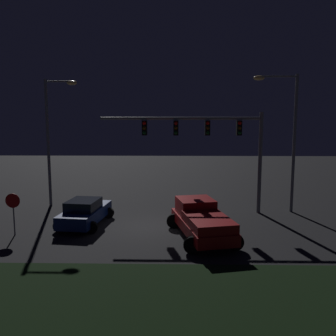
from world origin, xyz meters
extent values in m
plane|color=black|center=(0.00, 0.00, 0.00)|extent=(80.00, 80.00, 0.00)
cube|color=black|center=(0.00, -7.99, 0.05)|extent=(23.80, 4.98, 0.10)
cube|color=maroon|center=(2.89, -1.95, 0.68)|extent=(3.13, 5.71, 0.55)
cube|color=maroon|center=(2.64, -0.79, 1.38)|extent=(2.21, 2.25, 0.85)
cube|color=black|center=(2.64, -0.79, 1.50)|extent=(2.05, 1.87, 0.51)
cube|color=maroon|center=(3.13, -3.00, 1.18)|extent=(2.53, 3.37, 0.45)
cylinder|color=black|center=(1.47, -0.27, 0.40)|extent=(0.80, 0.22, 0.80)
cylinder|color=black|center=(3.48, 0.17, 0.40)|extent=(0.80, 0.22, 0.80)
cylinder|color=black|center=(2.31, -4.07, 0.40)|extent=(0.80, 0.22, 0.80)
cylinder|color=black|center=(4.32, -3.62, 0.40)|extent=(0.80, 0.22, 0.80)
cube|color=navy|center=(-3.64, 0.30, 0.61)|extent=(2.30, 4.58, 0.70)
cube|color=black|center=(-3.66, 0.05, 1.23)|extent=(1.82, 2.17, 0.55)
cylinder|color=black|center=(-4.38, 1.90, 0.32)|extent=(0.64, 0.22, 0.64)
cylinder|color=black|center=(-2.55, 1.68, 0.32)|extent=(0.64, 0.22, 0.64)
cylinder|color=black|center=(-4.72, -1.08, 0.32)|extent=(0.64, 0.22, 0.64)
cylinder|color=black|center=(-2.90, -1.29, 0.32)|extent=(0.64, 0.22, 0.64)
cylinder|color=slate|center=(6.98, 3.17, 3.25)|extent=(0.24, 0.24, 6.50)
cylinder|color=slate|center=(1.88, 3.17, 6.10)|extent=(10.20, 0.18, 0.18)
cube|color=black|center=(5.58, 3.17, 5.50)|extent=(0.32, 0.44, 0.95)
sphere|color=red|center=(5.58, 2.94, 5.80)|extent=(0.22, 0.22, 0.22)
sphere|color=#59380A|center=(5.58, 2.94, 5.50)|extent=(0.22, 0.22, 0.22)
sphere|color=#0C4719|center=(5.58, 2.94, 5.20)|extent=(0.22, 0.22, 0.22)
cube|color=black|center=(3.58, 3.17, 5.50)|extent=(0.32, 0.44, 0.95)
sphere|color=red|center=(3.58, 2.94, 5.80)|extent=(0.22, 0.22, 0.22)
sphere|color=#59380A|center=(3.58, 2.94, 5.50)|extent=(0.22, 0.22, 0.22)
sphere|color=#0C4719|center=(3.58, 2.94, 5.20)|extent=(0.22, 0.22, 0.22)
cube|color=black|center=(1.58, 3.17, 5.50)|extent=(0.32, 0.44, 0.95)
sphere|color=red|center=(1.58, 2.94, 5.80)|extent=(0.22, 0.22, 0.22)
sphere|color=#59380A|center=(1.58, 2.94, 5.50)|extent=(0.22, 0.22, 0.22)
sphere|color=#0C4719|center=(1.58, 2.94, 5.20)|extent=(0.22, 0.22, 0.22)
cube|color=black|center=(-0.42, 3.17, 5.50)|extent=(0.32, 0.44, 0.95)
sphere|color=red|center=(-0.42, 2.94, 5.80)|extent=(0.22, 0.22, 0.22)
sphere|color=#59380A|center=(-0.42, 2.94, 5.50)|extent=(0.22, 0.22, 0.22)
sphere|color=#0C4719|center=(-0.42, 2.94, 5.20)|extent=(0.22, 0.22, 0.22)
cylinder|color=slate|center=(-7.27, 4.86, 4.37)|extent=(0.20, 0.20, 8.74)
cylinder|color=slate|center=(-6.37, 4.86, 8.59)|extent=(1.81, 0.12, 0.12)
ellipsoid|color=#F9CC72|center=(-5.46, 4.86, 8.49)|extent=(0.70, 0.44, 0.30)
cylinder|color=slate|center=(9.19, 3.45, 4.43)|extent=(0.20, 0.20, 8.87)
cylinder|color=slate|center=(7.99, 3.45, 8.72)|extent=(2.40, 0.12, 0.12)
ellipsoid|color=#F9CC72|center=(6.79, 3.45, 8.62)|extent=(0.70, 0.44, 0.30)
cylinder|color=slate|center=(-6.88, -1.65, 1.10)|extent=(0.07, 0.07, 2.20)
cylinder|color=#B20C0F|center=(-6.88, -1.68, 1.85)|extent=(0.76, 0.03, 0.76)
camera|label=1|loc=(1.53, -19.31, 5.98)|focal=37.59mm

